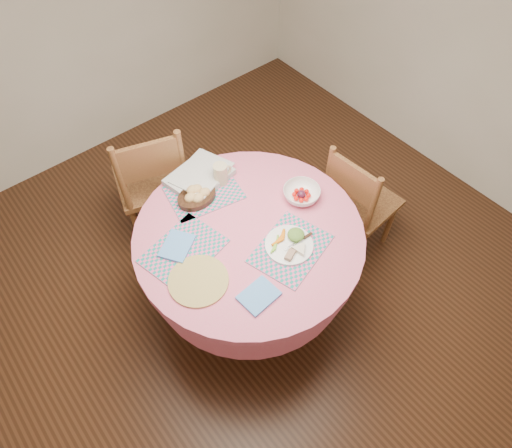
# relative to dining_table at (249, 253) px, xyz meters

# --- Properties ---
(ground) EXTENTS (4.00, 4.00, 0.00)m
(ground) POSITION_rel_dining_table_xyz_m (0.00, 0.00, -0.56)
(ground) COLOR #331C0F
(ground) RESTS_ON ground
(room_envelope) EXTENTS (4.01, 4.01, 2.71)m
(room_envelope) POSITION_rel_dining_table_xyz_m (0.00, 0.00, 1.16)
(room_envelope) COLOR silver
(room_envelope) RESTS_ON ground
(dining_table) EXTENTS (1.24, 1.24, 0.75)m
(dining_table) POSITION_rel_dining_table_xyz_m (0.00, 0.00, 0.00)
(dining_table) COLOR #DB667F
(dining_table) RESTS_ON ground
(chair_right) EXTENTS (0.42, 0.44, 0.90)m
(chair_right) POSITION_rel_dining_table_xyz_m (0.82, -0.09, -0.09)
(chair_right) COLOR brown
(chair_right) RESTS_ON ground
(chair_back) EXTENTS (0.57, 0.56, 0.99)m
(chair_back) POSITION_rel_dining_table_xyz_m (-0.11, 0.86, -0.04)
(chair_back) COLOR brown
(chair_back) RESTS_ON ground
(placemat_front) EXTENTS (0.47, 0.40, 0.01)m
(placemat_front) POSITION_rel_dining_table_xyz_m (0.10, -0.22, 0.20)
(placemat_front) COLOR #167D74
(placemat_front) RESTS_ON dining_table
(placemat_left) EXTENTS (0.46, 0.38, 0.01)m
(placemat_left) POSITION_rel_dining_table_xyz_m (-0.34, 0.12, 0.20)
(placemat_left) COLOR #167D74
(placemat_left) RESTS_ON dining_table
(placemat_back) EXTENTS (0.45, 0.37, 0.01)m
(placemat_back) POSITION_rel_dining_table_xyz_m (-0.02, 0.38, 0.20)
(placemat_back) COLOR #167D74
(placemat_back) RESTS_ON dining_table
(wicker_trivet) EXTENTS (0.30, 0.30, 0.01)m
(wicker_trivet) POSITION_rel_dining_table_xyz_m (-0.38, -0.08, 0.20)
(wicker_trivet) COLOR olive
(wicker_trivet) RESTS_ON dining_table
(napkin_near) EXTENTS (0.19, 0.15, 0.01)m
(napkin_near) POSITION_rel_dining_table_xyz_m (-0.21, -0.33, 0.20)
(napkin_near) COLOR #538DD7
(napkin_near) RESTS_ON dining_table
(napkin_far) EXTENTS (0.23, 0.21, 0.01)m
(napkin_far) POSITION_rel_dining_table_xyz_m (-0.35, 0.16, 0.21)
(napkin_far) COLOR #538DD7
(napkin_far) RESTS_ON placemat_left
(dinner_plate) EXTENTS (0.25, 0.25, 0.05)m
(dinner_plate) POSITION_rel_dining_table_xyz_m (0.11, -0.21, 0.22)
(dinner_plate) COLOR white
(dinner_plate) RESTS_ON placemat_front
(bread_bowl) EXTENTS (0.23, 0.23, 0.08)m
(bread_bowl) POSITION_rel_dining_table_xyz_m (-0.08, 0.36, 0.23)
(bread_bowl) COLOR black
(bread_bowl) RESTS_ON placemat_back
(latte_mug) EXTENTS (0.12, 0.08, 0.13)m
(latte_mug) POSITION_rel_dining_table_xyz_m (0.11, 0.38, 0.27)
(latte_mug) COLOR #C7B589
(latte_mug) RESTS_ON placemat_back
(fruit_bowl) EXTENTS (0.27, 0.27, 0.07)m
(fruit_bowl) POSITION_rel_dining_table_xyz_m (0.38, 0.00, 0.23)
(fruit_bowl) COLOR white
(fruit_bowl) RESTS_ON dining_table
(newspaper_stack) EXTENTS (0.41, 0.34, 0.04)m
(newspaper_stack) POSITION_rel_dining_table_xyz_m (0.02, 0.48, 0.22)
(newspaper_stack) COLOR silver
(newspaper_stack) RESTS_ON dining_table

